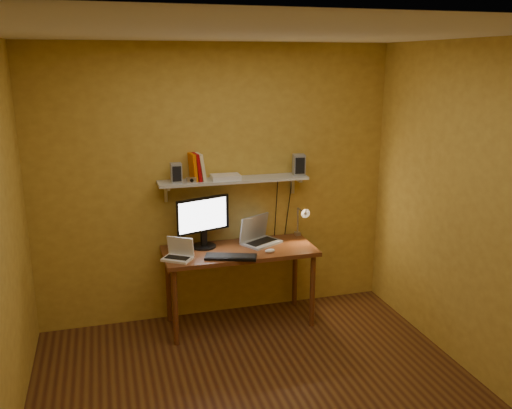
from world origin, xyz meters
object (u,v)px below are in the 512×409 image
object	(u,v)px
keyboard	(231,257)
speaker_left	(176,173)
wall_shelf	(234,180)
router	(226,177)
shelf_camera	(191,180)
laptop	(258,236)
desk_lamp	(302,218)
desk	(239,258)
speaker_right	(299,165)
mouse	(270,251)
netbook	(179,253)
monitor	(203,220)

from	to	relation	value
keyboard	speaker_left	distance (m)	0.90
wall_shelf	router	distance (m)	0.09
wall_shelf	shelf_camera	bearing A→B (deg)	-169.66
laptop	desk_lamp	world-z (taller)	desk_lamp
desk	speaker_right	world-z (taller)	speaker_right
laptop	mouse	world-z (taller)	laptop
netbook	mouse	size ratio (longest dim) A/B	3.22
desk_lamp	shelf_camera	size ratio (longest dim) A/B	4.14
monitor	desk_lamp	size ratio (longest dim) A/B	1.36
speaker_right	router	xyz separation A→B (m)	(-0.72, -0.01, -0.08)
desk	keyboard	distance (m)	0.27
desk	router	size ratio (longest dim) A/B	5.30
speaker_right	shelf_camera	xyz separation A→B (m)	(-1.05, -0.07, -0.07)
shelf_camera	wall_shelf	bearing A→B (deg)	10.34
desk	mouse	distance (m)	0.31
speaker_left	desk	bearing A→B (deg)	-18.78
laptop	speaker_right	bearing A→B (deg)	-21.32
keyboard	mouse	distance (m)	0.38
router	desk	bearing A→B (deg)	-66.62
laptop	speaker_left	world-z (taller)	speaker_left
desk	speaker_right	size ratio (longest dim) A/B	7.05
netbook	speaker_right	xyz separation A→B (m)	(1.21, 0.29, 0.67)
speaker_left	wall_shelf	bearing A→B (deg)	1.37
desk	netbook	distance (m)	0.60
mouse	speaker_right	xyz separation A→B (m)	(0.40, 0.36, 0.71)
mouse	desk_lamp	world-z (taller)	desk_lamp
laptop	netbook	world-z (taller)	laptop
netbook	desk	bearing A→B (deg)	43.59
desk_lamp	speaker_left	size ratio (longest dim) A/B	2.15
laptop	keyboard	size ratio (longest dim) A/B	0.94
keyboard	router	xyz separation A→B (m)	(0.05, 0.40, 0.63)
netbook	keyboard	size ratio (longest dim) A/B	0.67
laptop	keyboard	xyz separation A→B (m)	(-0.35, -0.34, -0.06)
shelf_camera	router	size ratio (longest dim) A/B	0.34
mouse	speaker_left	world-z (taller)	speaker_left
laptop	netbook	xyz separation A→B (m)	(-0.79, -0.23, -0.02)
desk_lamp	laptop	bearing A→B (deg)	179.67
desk	laptop	world-z (taller)	laptop
shelf_camera	speaker_right	bearing A→B (deg)	3.77
monitor	netbook	world-z (taller)	monitor
desk_lamp	desk	bearing A→B (deg)	-169.19
desk	speaker_right	xyz separation A→B (m)	(0.64, 0.19, 0.81)
laptop	speaker_right	distance (m)	0.78
speaker_right	speaker_left	bearing A→B (deg)	-170.81
netbook	keyboard	distance (m)	0.46
laptop	monitor	bearing A→B (deg)	149.33
laptop	desk_lamp	xyz separation A→B (m)	(0.44, -0.00, 0.14)
wall_shelf	laptop	world-z (taller)	wall_shelf
router	desk_lamp	bearing A→B (deg)	-4.41
desk_lamp	router	xyz separation A→B (m)	(-0.74, 0.06, 0.44)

